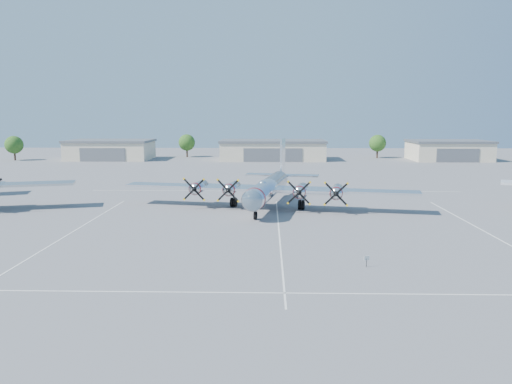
{
  "coord_description": "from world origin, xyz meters",
  "views": [
    {
      "loc": [
        -1.18,
        -55.46,
        12.4
      ],
      "look_at": [
        -2.64,
        3.44,
        3.2
      ],
      "focal_mm": 35.0,
      "sensor_mm": 36.0,
      "label": 1
    }
  ],
  "objects_px": {
    "hangar_west": "(111,150)",
    "info_placard": "(367,259)",
    "hangar_center": "(273,150)",
    "hangar_east": "(448,150)",
    "tree_east": "(378,143)",
    "main_bomber_b29": "(269,206)",
    "tree_far_west": "(14,145)",
    "tree_west": "(187,143)"
  },
  "relations": [
    {
      "from": "hangar_east",
      "to": "tree_east",
      "type": "xyz_separation_m",
      "value": [
        -18.0,
        6.04,
        1.51
      ]
    },
    {
      "from": "main_bomber_b29",
      "to": "tree_west",
      "type": "bearing_deg",
      "value": 117.57
    },
    {
      "from": "info_placard",
      "to": "hangar_center",
      "type": "bearing_deg",
      "value": 73.61
    },
    {
      "from": "hangar_center",
      "to": "info_placard",
      "type": "bearing_deg",
      "value": -85.96
    },
    {
      "from": "info_placard",
      "to": "tree_east",
      "type": "bearing_deg",
      "value": 57.02
    },
    {
      "from": "tree_west",
      "to": "info_placard",
      "type": "xyz_separation_m",
      "value": [
        31.91,
        -105.78,
        -3.56
      ]
    },
    {
      "from": "tree_far_west",
      "to": "info_placard",
      "type": "distance_m",
      "value": 121.33
    },
    {
      "from": "tree_west",
      "to": "main_bomber_b29",
      "type": "xyz_separation_m",
      "value": [
        23.99,
        -78.34,
        -4.22
      ]
    },
    {
      "from": "tree_west",
      "to": "info_placard",
      "type": "relative_size",
      "value": 7.05
    },
    {
      "from": "hangar_west",
      "to": "hangar_center",
      "type": "distance_m",
      "value": 45.0
    },
    {
      "from": "hangar_east",
      "to": "tree_west",
      "type": "distance_m",
      "value": 73.46
    },
    {
      "from": "hangar_west",
      "to": "hangar_east",
      "type": "bearing_deg",
      "value": 0.0
    },
    {
      "from": "main_bomber_b29",
      "to": "info_placard",
      "type": "bearing_deg",
      "value": -63.36
    },
    {
      "from": "tree_east",
      "to": "hangar_west",
      "type": "bearing_deg",
      "value": -175.4
    },
    {
      "from": "hangar_center",
      "to": "tree_west",
      "type": "bearing_deg",
      "value": 162.18
    },
    {
      "from": "tree_east",
      "to": "hangar_east",
      "type": "bearing_deg",
      "value": -18.54
    },
    {
      "from": "tree_west",
      "to": "main_bomber_b29",
      "type": "distance_m",
      "value": 82.04
    },
    {
      "from": "hangar_west",
      "to": "info_placard",
      "type": "bearing_deg",
      "value": -62.03
    },
    {
      "from": "hangar_center",
      "to": "tree_far_west",
      "type": "xyz_separation_m",
      "value": [
        -70.0,
        -3.96,
        1.51
      ]
    },
    {
      "from": "hangar_center",
      "to": "tree_west",
      "type": "xyz_separation_m",
      "value": [
        -25.0,
        8.04,
        1.51
      ]
    },
    {
      "from": "hangar_center",
      "to": "main_bomber_b29",
      "type": "height_order",
      "value": "hangar_center"
    },
    {
      "from": "hangar_west",
      "to": "main_bomber_b29",
      "type": "distance_m",
      "value": 82.97
    },
    {
      "from": "tree_far_west",
      "to": "info_placard",
      "type": "height_order",
      "value": "tree_far_west"
    },
    {
      "from": "hangar_east",
      "to": "info_placard",
      "type": "xyz_separation_m",
      "value": [
        -41.09,
        -97.74,
        -2.05
      ]
    },
    {
      "from": "tree_west",
      "to": "hangar_center",
      "type": "bearing_deg",
      "value": -17.82
    },
    {
      "from": "hangar_center",
      "to": "info_placard",
      "type": "height_order",
      "value": "hangar_center"
    },
    {
      "from": "hangar_west",
      "to": "hangar_east",
      "type": "xyz_separation_m",
      "value": [
        93.0,
        0.0,
        0.0
      ]
    },
    {
      "from": "tree_far_west",
      "to": "main_bomber_b29",
      "type": "height_order",
      "value": "tree_far_west"
    },
    {
      "from": "hangar_center",
      "to": "info_placard",
      "type": "relative_size",
      "value": 30.35
    },
    {
      "from": "hangar_west",
      "to": "hangar_east",
      "type": "relative_size",
      "value": 1.1
    },
    {
      "from": "hangar_center",
      "to": "hangar_east",
      "type": "xyz_separation_m",
      "value": [
        48.0,
        0.0,
        0.0
      ]
    },
    {
      "from": "hangar_center",
      "to": "main_bomber_b29",
      "type": "relative_size",
      "value": 0.73
    },
    {
      "from": "hangar_west",
      "to": "tree_far_west",
      "type": "xyz_separation_m",
      "value": [
        -25.0,
        -3.96,
        1.51
      ]
    },
    {
      "from": "tree_east",
      "to": "info_placard",
      "type": "relative_size",
      "value": 7.05
    },
    {
      "from": "hangar_east",
      "to": "tree_far_west",
      "type": "xyz_separation_m",
      "value": [
        -118.0,
        -3.96,
        1.51
      ]
    },
    {
      "from": "hangar_center",
      "to": "tree_west",
      "type": "distance_m",
      "value": 26.3
    },
    {
      "from": "hangar_center",
      "to": "hangar_east",
      "type": "distance_m",
      "value": 48.0
    },
    {
      "from": "tree_east",
      "to": "main_bomber_b29",
      "type": "relative_size",
      "value": 0.17
    },
    {
      "from": "tree_west",
      "to": "tree_far_west",
      "type": "bearing_deg",
      "value": -165.07
    },
    {
      "from": "hangar_west",
      "to": "tree_far_west",
      "type": "relative_size",
      "value": 3.4
    },
    {
      "from": "hangar_center",
      "to": "main_bomber_b29",
      "type": "bearing_deg",
      "value": -90.82
    },
    {
      "from": "hangar_center",
      "to": "hangar_east",
      "type": "height_order",
      "value": "same"
    }
  ]
}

